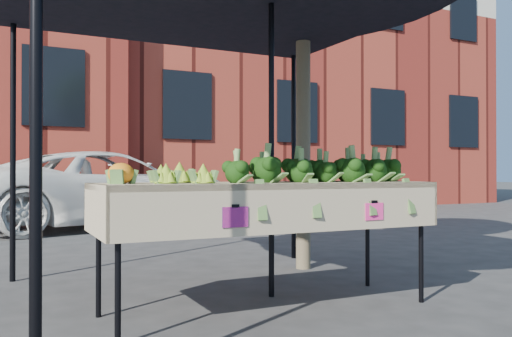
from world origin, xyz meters
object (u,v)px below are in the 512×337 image
at_px(canopy, 226,121).
at_px(vehicle, 110,93).
at_px(street_tree, 303,59).
at_px(table, 268,246).

xyz_separation_m(canopy, vehicle, (0.26, 5.96, 1.04)).
relative_size(vehicle, street_tree, 1.14).
relative_size(table, vehicle, 0.50).
height_order(table, vehicle, vehicle).
distance_m(table, vehicle, 6.67).
relative_size(canopy, street_tree, 0.74).
bearing_deg(vehicle, table, 168.88).
bearing_deg(vehicle, canopy, 167.38).
bearing_deg(table, vehicle, 88.98).
distance_m(canopy, vehicle, 6.05).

